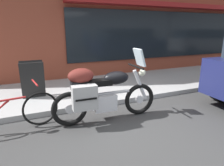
{
  "coord_description": "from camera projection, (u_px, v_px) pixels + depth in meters",
  "views": [
    {
      "loc": [
        -1.64,
        -2.97,
        1.79
      ],
      "look_at": [
        -0.08,
        0.63,
        0.7
      ],
      "focal_mm": 31.34,
      "sensor_mm": 36.0,
      "label": 1
    }
  ],
  "objects": [
    {
      "name": "ground_plane",
      "position": [
        129.0,
        126.0,
        3.74
      ],
      "size": [
        80.0,
        80.0,
        0.0
      ],
      "primitive_type": "plane",
      "color": "#373737"
    },
    {
      "name": "touring_motorcycle",
      "position": [
        101.0,
        92.0,
        3.77
      ],
      "size": [
        2.16,
        0.63,
        1.42
      ],
      "color": "black",
      "rests_on": "ground_plane"
    },
    {
      "name": "parked_bicycle",
      "position": [
        10.0,
        113.0,
        3.43
      ],
      "size": [
        1.67,
        0.48,
        0.92
      ],
      "color": "black",
      "rests_on": "ground_plane"
    },
    {
      "name": "sandwich_board_sign",
      "position": [
        33.0,
        79.0,
        4.84
      ],
      "size": [
        0.55,
        0.41,
        0.91
      ],
      "color": "black",
      "rests_on": "sidewalk_curb"
    }
  ]
}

